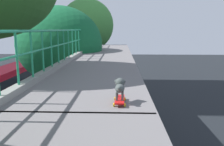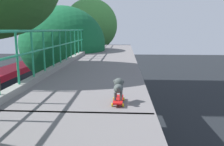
{
  "view_description": "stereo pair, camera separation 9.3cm",
  "coord_description": "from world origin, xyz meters",
  "views": [
    {
      "loc": [
        1.69,
        -2.01,
        6.73
      ],
      "look_at": [
        1.52,
        2.66,
        5.83
      ],
      "focal_mm": 36.46,
      "sensor_mm": 36.0,
      "label": 1
    },
    {
      "loc": [
        1.78,
        -2.0,
        6.73
      ],
      "look_at": [
        1.52,
        2.66,
        5.83
      ],
      "focal_mm": 36.46,
      "sensor_mm": 36.0,
      "label": 2
    }
  ],
  "objects": [
    {
      "name": "roadside_tree_farthest",
      "position": [
        -2.03,
        23.78,
        7.16
      ],
      "size": [
        5.91,
        5.91,
        10.1
      ],
      "color": "brown",
      "rests_on": "ground"
    },
    {
      "name": "toy_skateboard",
      "position": [
        1.68,
        1.51,
        5.62
      ],
      "size": [
        0.2,
        0.48,
        0.08
      ],
      "color": "red",
      "rests_on": "overpass_deck"
    },
    {
      "name": "city_bus",
      "position": [
        -9.15,
        18.74,
        1.76
      ],
      "size": [
        2.61,
        11.15,
        3.08
      ],
      "color": "red",
      "rests_on": "ground"
    },
    {
      "name": "small_dog",
      "position": [
        1.69,
        1.56,
        5.83
      ],
      "size": [
        0.18,
        0.38,
        0.32
      ],
      "color": "#444C4B",
      "rests_on": "toy_skateboard"
    },
    {
      "name": "roadside_tree_far",
      "position": [
        -1.7,
        10.75,
        5.85
      ],
      "size": [
        4.75,
        4.75,
        8.02
      ],
      "color": "brown",
      "rests_on": "ground"
    }
  ]
}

